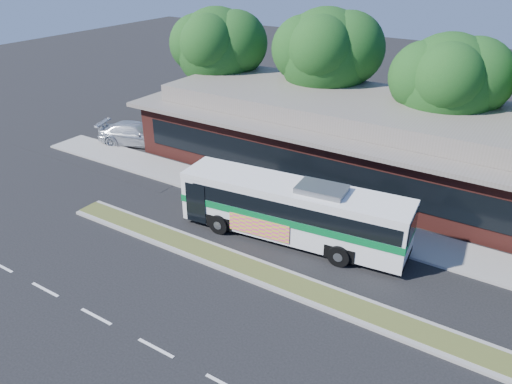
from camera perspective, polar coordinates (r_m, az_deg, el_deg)
ground at (r=20.07m, az=5.14°, el=-12.19°), size 120.00×120.00×0.00m
median_strip at (r=20.45m, az=5.95°, el=-11.12°), size 26.00×1.10×0.15m
sidewalk at (r=24.94m, az=12.09°, el=-4.05°), size 44.00×2.60×0.12m
parking_lot at (r=36.83m, az=-12.63°, el=6.10°), size 14.00×12.00×0.01m
plaza_building at (r=29.79m, az=17.18°, el=4.97°), size 33.20×11.20×4.45m
tree_bg_a at (r=36.85m, az=-3.81°, el=16.18°), size 6.47×5.80×8.63m
tree_bg_b at (r=33.68m, az=8.75°, el=15.42°), size 6.69×6.00×9.00m
tree_bg_c at (r=30.50m, az=21.82°, el=11.63°), size 6.24×5.60×8.26m
transit_bus at (r=22.91m, az=4.33°, el=-1.74°), size 10.93×3.43×3.02m
sedan at (r=35.42m, az=-13.50°, el=6.49°), size 5.66×3.81×1.52m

